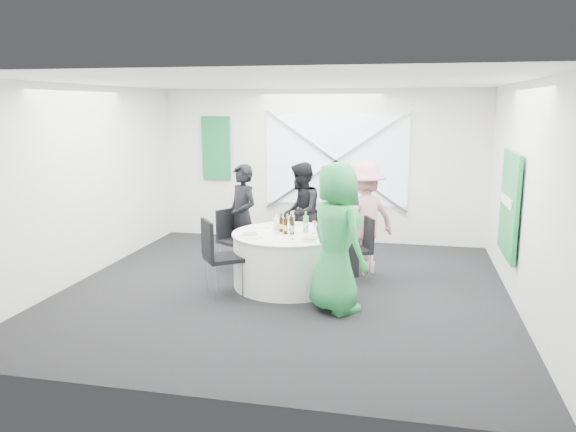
% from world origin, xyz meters
% --- Properties ---
extents(floor, '(6.00, 6.00, 0.00)m').
position_xyz_m(floor, '(0.00, 0.00, 0.00)').
color(floor, black).
rests_on(floor, ground).
extents(ceiling, '(6.00, 6.00, 0.00)m').
position_xyz_m(ceiling, '(0.00, 0.00, 2.80)').
color(ceiling, white).
rests_on(ceiling, wall_back).
extents(wall_back, '(6.00, 0.00, 6.00)m').
position_xyz_m(wall_back, '(0.00, 3.00, 1.40)').
color(wall_back, white).
rests_on(wall_back, floor).
extents(wall_front, '(6.00, 0.00, 6.00)m').
position_xyz_m(wall_front, '(0.00, -3.00, 1.40)').
color(wall_front, white).
rests_on(wall_front, floor).
extents(wall_left, '(0.00, 6.00, 6.00)m').
position_xyz_m(wall_left, '(-3.00, 0.00, 1.40)').
color(wall_left, white).
rests_on(wall_left, floor).
extents(wall_right, '(0.00, 6.00, 6.00)m').
position_xyz_m(wall_right, '(3.00, 0.00, 1.40)').
color(wall_right, white).
rests_on(wall_right, floor).
extents(window_panel, '(2.60, 0.03, 1.60)m').
position_xyz_m(window_panel, '(0.30, 2.96, 1.50)').
color(window_panel, silver).
rests_on(window_panel, wall_back).
extents(window_brace_a, '(2.63, 0.05, 1.84)m').
position_xyz_m(window_brace_a, '(0.30, 2.92, 1.50)').
color(window_brace_a, silver).
rests_on(window_brace_a, window_panel).
extents(window_brace_b, '(2.63, 0.05, 1.84)m').
position_xyz_m(window_brace_b, '(0.30, 2.92, 1.50)').
color(window_brace_b, silver).
rests_on(window_brace_b, window_panel).
extents(green_banner, '(0.55, 0.04, 1.20)m').
position_xyz_m(green_banner, '(-2.00, 2.95, 1.70)').
color(green_banner, '#146535').
rests_on(green_banner, wall_back).
extents(green_sign, '(0.05, 1.20, 1.40)m').
position_xyz_m(green_sign, '(2.94, 0.60, 1.20)').
color(green_sign, '#18843D').
rests_on(green_sign, wall_right).
extents(banquet_table, '(1.56, 1.56, 0.76)m').
position_xyz_m(banquet_table, '(0.00, 0.20, 0.38)').
color(banquet_table, white).
rests_on(banquet_table, floor).
extents(chair_back, '(0.40, 0.41, 0.87)m').
position_xyz_m(chair_back, '(0.02, 1.35, 0.51)').
color(chair_back, black).
rests_on(chair_back, floor).
extents(chair_back_left, '(0.59, 0.58, 0.94)m').
position_xyz_m(chair_back_left, '(-1.02, 0.80, 0.55)').
color(chair_back_left, black).
rests_on(chair_back_left, floor).
extents(chair_back_right, '(0.57, 0.56, 0.93)m').
position_xyz_m(chair_back_right, '(0.97, 0.64, 0.55)').
color(chair_back_right, black).
rests_on(chair_back_right, floor).
extents(chair_front_right, '(0.56, 0.56, 0.87)m').
position_xyz_m(chair_front_right, '(0.83, -0.55, 0.51)').
color(chair_front_right, black).
rests_on(chair_front_right, floor).
extents(chair_front_left, '(0.66, 0.66, 1.04)m').
position_xyz_m(chair_front_left, '(-0.83, -0.41, 0.61)').
color(chair_front_left, black).
rests_on(chair_front_left, floor).
extents(person_man_back_left, '(0.71, 0.67, 1.63)m').
position_xyz_m(person_man_back_left, '(-0.87, 0.90, 0.81)').
color(person_man_back_left, black).
rests_on(person_man_back_left, floor).
extents(person_man_back, '(0.47, 0.81, 1.62)m').
position_xyz_m(person_man_back, '(-0.07, 1.47, 0.81)').
color(person_man_back, black).
rests_on(person_man_back, floor).
extents(person_woman_pink, '(1.16, 1.08, 1.68)m').
position_xyz_m(person_woman_pink, '(0.98, 1.01, 0.84)').
color(person_woman_pink, '#D28892').
rests_on(person_woman_pink, floor).
extents(person_woman_green, '(1.05, 1.06, 1.85)m').
position_xyz_m(person_woman_green, '(0.78, -0.62, 0.92)').
color(person_woman_green, green).
rests_on(person_woman_green, floor).
extents(plate_back, '(0.29, 0.29, 0.01)m').
position_xyz_m(plate_back, '(0.09, 0.73, 0.77)').
color(plate_back, white).
rests_on(plate_back, banquet_table).
extents(plate_back_left, '(0.27, 0.27, 0.01)m').
position_xyz_m(plate_back_left, '(-0.44, 0.50, 0.77)').
color(plate_back_left, white).
rests_on(plate_back_left, banquet_table).
extents(plate_back_right, '(0.25, 0.25, 0.04)m').
position_xyz_m(plate_back_right, '(0.50, 0.47, 0.78)').
color(plate_back_right, white).
rests_on(plate_back_right, banquet_table).
extents(plate_front_right, '(0.29, 0.29, 0.04)m').
position_xyz_m(plate_front_right, '(0.38, -0.14, 0.78)').
color(plate_front_right, white).
rests_on(plate_front_right, banquet_table).
extents(plate_front_left, '(0.28, 0.28, 0.01)m').
position_xyz_m(plate_front_left, '(-0.43, -0.15, 0.77)').
color(plate_front_left, white).
rests_on(plate_front_left, banquet_table).
extents(napkin, '(0.22, 0.18, 0.05)m').
position_xyz_m(napkin, '(-0.47, -0.08, 0.80)').
color(napkin, white).
rests_on(napkin, plate_front_left).
extents(beer_bottle_a, '(0.06, 0.06, 0.26)m').
position_xyz_m(beer_bottle_a, '(-0.11, 0.26, 0.86)').
color(beer_bottle_a, '#341F09').
rests_on(beer_bottle_a, banquet_table).
extents(beer_bottle_b, '(0.06, 0.06, 0.24)m').
position_xyz_m(beer_bottle_b, '(0.02, 0.34, 0.85)').
color(beer_bottle_b, '#341F09').
rests_on(beer_bottle_b, banquet_table).
extents(beer_bottle_c, '(0.06, 0.06, 0.24)m').
position_xyz_m(beer_bottle_c, '(0.08, 0.13, 0.85)').
color(beer_bottle_c, '#341F09').
rests_on(beer_bottle_c, banquet_table).
extents(beer_bottle_d, '(0.06, 0.06, 0.28)m').
position_xyz_m(beer_bottle_d, '(-0.02, 0.13, 0.87)').
color(beer_bottle_d, '#341F09').
rests_on(beer_bottle_d, banquet_table).
extents(green_water_bottle, '(0.08, 0.08, 0.30)m').
position_xyz_m(green_water_bottle, '(0.23, 0.29, 0.88)').
color(green_water_bottle, green).
rests_on(green_water_bottle, banquet_table).
extents(clear_water_bottle, '(0.08, 0.08, 0.28)m').
position_xyz_m(clear_water_bottle, '(-0.15, 0.12, 0.87)').
color(clear_water_bottle, white).
rests_on(clear_water_bottle, banquet_table).
extents(wine_glass_a, '(0.07, 0.07, 0.17)m').
position_xyz_m(wine_glass_a, '(0.36, 0.26, 0.88)').
color(wine_glass_a, white).
rests_on(wine_glass_a, banquet_table).
extents(wine_glass_b, '(0.07, 0.07, 0.17)m').
position_xyz_m(wine_glass_b, '(-0.03, 0.55, 0.88)').
color(wine_glass_b, white).
rests_on(wine_glass_b, banquet_table).
extents(wine_glass_c, '(0.07, 0.07, 0.17)m').
position_xyz_m(wine_glass_c, '(0.13, -0.15, 0.88)').
color(wine_glass_c, white).
rests_on(wine_glass_c, banquet_table).
extents(wine_glass_d, '(0.07, 0.07, 0.17)m').
position_xyz_m(wine_glass_d, '(0.29, 0.00, 0.88)').
color(wine_glass_d, white).
rests_on(wine_glass_d, banquet_table).
extents(fork_a, '(0.10, 0.13, 0.01)m').
position_xyz_m(fork_a, '(-0.55, 0.02, 0.76)').
color(fork_a, silver).
rests_on(fork_a, banquet_table).
extents(knife_a, '(0.10, 0.13, 0.01)m').
position_xyz_m(knife_a, '(-0.34, -0.26, 0.76)').
color(knife_a, silver).
rests_on(knife_a, banquet_table).
extents(fork_b, '(0.09, 0.14, 0.01)m').
position_xyz_m(fork_b, '(-0.39, 0.63, 0.76)').
color(fork_b, silver).
rests_on(fork_b, banquet_table).
extents(knife_b, '(0.10, 0.13, 0.01)m').
position_xyz_m(knife_b, '(-0.55, 0.38, 0.76)').
color(knife_b, silver).
rests_on(knife_b, banquet_table).
extents(fork_c, '(0.09, 0.14, 0.01)m').
position_xyz_m(fork_c, '(0.56, 0.35, 0.76)').
color(fork_c, silver).
rests_on(fork_c, banquet_table).
extents(knife_c, '(0.10, 0.13, 0.01)m').
position_xyz_m(knife_c, '(0.36, 0.65, 0.76)').
color(knife_c, silver).
rests_on(knife_c, banquet_table).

